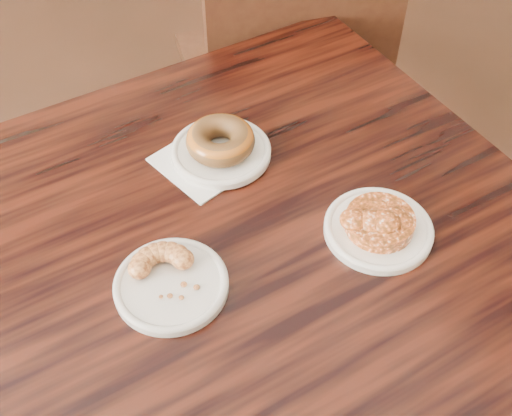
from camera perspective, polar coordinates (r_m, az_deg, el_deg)
name	(u,v)px	position (r m, az deg, el deg)	size (l,w,h in m)	color
cafe_table	(259,343)	(1.32, 0.26, -11.92)	(0.90, 0.90, 0.75)	black
chair_far	(276,72)	(1.81, 1.77, 11.98)	(0.51, 0.51, 0.90)	black
napkin	(206,161)	(1.11, -4.50, 4.23)	(0.15, 0.15, 0.00)	white
plate_donut	(221,152)	(1.11, -3.13, 5.01)	(0.17, 0.17, 0.01)	white
plate_cruller	(171,285)	(0.94, -7.55, -6.82)	(0.17, 0.17, 0.01)	silver
plate_fritter	(378,230)	(1.01, 10.81, -1.89)	(0.17, 0.17, 0.01)	white
glazed_donut	(220,140)	(1.09, -3.19, 6.03)	(0.12, 0.12, 0.04)	brown
apple_fritter	(380,220)	(1.00, 11.00, -1.03)	(0.15, 0.15, 0.03)	#472007
cruller_fragment	(170,277)	(0.92, -7.68, -6.07)	(0.11, 0.11, 0.03)	#652E14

